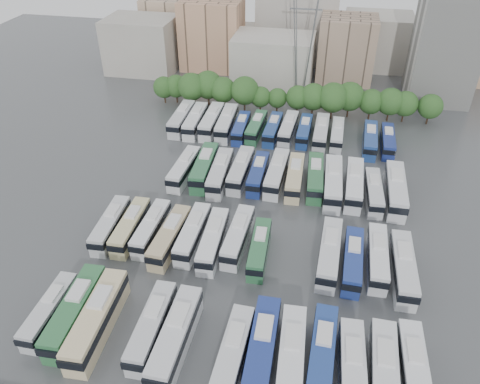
% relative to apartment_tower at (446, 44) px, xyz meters
% --- Properties ---
extents(ground, '(220.00, 220.00, 0.00)m').
position_rel_apartment_tower_xyz_m(ground, '(-34.00, -58.00, -13.00)').
color(ground, '#424447').
rests_on(ground, ground).
extents(tree_line, '(65.03, 8.17, 8.32)m').
position_rel_apartment_tower_xyz_m(tree_line, '(-34.21, -15.91, -8.46)').
color(tree_line, black).
rests_on(tree_line, ground).
extents(city_buildings, '(102.00, 35.00, 20.00)m').
position_rel_apartment_tower_xyz_m(city_buildings, '(-41.46, 13.86, -5.13)').
color(city_buildings, '#9E998E').
rests_on(city_buildings, ground).
extents(apartment_tower, '(14.00, 14.00, 26.00)m').
position_rel_apartment_tower_xyz_m(apartment_tower, '(0.00, 0.00, 0.00)').
color(apartment_tower, silver).
rests_on(apartment_tower, ground).
extents(electricity_pylon, '(9.00, 6.91, 33.83)m').
position_rel_apartment_tower_xyz_m(electricity_pylon, '(-32.00, -8.00, 5.66)').
color(electricity_pylon, slate).
rests_on(electricity_pylon, ground).
extents(bus_r0_s0, '(2.41, 10.83, 3.40)m').
position_rel_apartment_tower_xyz_m(bus_r0_s0, '(-55.51, -81.13, -11.33)').
color(bus_r0_s0, silver).
rests_on(bus_r0_s0, ground).
extents(bus_r0_s1, '(3.42, 13.24, 4.12)m').
position_rel_apartment_tower_xyz_m(bus_r0_s1, '(-52.17, -80.86, -10.98)').
color(bus_r0_s1, '#2F6E3F').
rests_on(bus_r0_s1, ground).
extents(bus_r0_s2, '(3.54, 13.80, 4.30)m').
position_rel_apartment_tower_xyz_m(bus_r0_s2, '(-48.99, -81.53, -10.89)').
color(bus_r0_s2, beige).
rests_on(bus_r0_s2, ground).
extents(bus_r0_s4, '(2.81, 12.08, 3.78)m').
position_rel_apartment_tower_xyz_m(bus_r0_s4, '(-42.32, -81.02, -11.14)').
color(bus_r0_s4, silver).
rests_on(bus_r0_s4, ground).
extents(bus_r0_s5, '(3.01, 13.17, 4.12)m').
position_rel_apartment_tower_xyz_m(bus_r0_s5, '(-39.05, -82.00, -10.98)').
color(bus_r0_s5, silver).
rests_on(bus_r0_s5, ground).
extents(bus_r0_s7, '(2.99, 12.26, 3.83)m').
position_rel_apartment_tower_xyz_m(bus_r0_s7, '(-32.16, -83.08, -11.12)').
color(bus_r0_s7, silver).
rests_on(bus_r0_s7, ground).
extents(bus_r0_s8, '(3.13, 13.23, 4.13)m').
position_rel_apartment_tower_xyz_m(bus_r0_s8, '(-29.07, -81.82, -10.97)').
color(bus_r0_s8, navy).
rests_on(bus_r0_s8, ground).
extents(bus_r0_s9, '(3.38, 13.04, 4.06)m').
position_rel_apartment_tower_xyz_m(bus_r0_s9, '(-25.74, -82.40, -11.01)').
color(bus_r0_s9, white).
rests_on(bus_r0_s9, ground).
extents(bus_r0_s10, '(3.07, 12.33, 3.84)m').
position_rel_apartment_tower_xyz_m(bus_r0_s10, '(-22.45, -81.02, -11.11)').
color(bus_r0_s10, navy).
rests_on(bus_r0_s10, ground).
extents(bus_r0_s11, '(3.20, 12.45, 3.88)m').
position_rel_apartment_tower_xyz_m(bus_r0_s11, '(-19.14, -82.66, -11.10)').
color(bus_r0_s11, silver).
rests_on(bus_r0_s11, ground).
extents(bus_r0_s12, '(3.07, 12.92, 4.04)m').
position_rel_apartment_tower_xyz_m(bus_r0_s12, '(-15.89, -82.43, -11.02)').
color(bus_r0_s12, silver).
rests_on(bus_r0_s12, ground).
extents(bus_r0_s13, '(2.88, 12.07, 3.77)m').
position_rel_apartment_tower_xyz_m(bus_r0_s13, '(-12.67, -81.25, -11.15)').
color(bus_r0_s13, white).
rests_on(bus_r0_s13, ground).
extents(bus_r1_s0, '(3.11, 11.64, 3.62)m').
position_rel_apartment_tower_xyz_m(bus_r1_s0, '(-55.21, -64.08, -11.22)').
color(bus_r1_s0, silver).
rests_on(bus_r1_s0, ground).
extents(bus_r1_s1, '(2.80, 11.63, 3.63)m').
position_rel_apartment_tower_xyz_m(bus_r1_s1, '(-52.07, -63.91, -11.22)').
color(bus_r1_s1, beige).
rests_on(bus_r1_s1, ground).
extents(bus_r1_s2, '(2.64, 11.38, 3.56)m').
position_rel_apartment_tower_xyz_m(bus_r1_s2, '(-48.90, -63.58, -11.25)').
color(bus_r1_s2, silver).
rests_on(bus_r1_s2, ground).
extents(bus_r1_s3, '(3.24, 12.18, 3.78)m').
position_rel_apartment_tower_xyz_m(bus_r1_s3, '(-45.45, -65.04, -11.14)').
color(bus_r1_s3, tan).
rests_on(bus_r1_s3, ground).
extents(bus_r1_s4, '(2.70, 11.88, 3.72)m').
position_rel_apartment_tower_xyz_m(bus_r1_s4, '(-42.39, -63.69, -11.17)').
color(bus_r1_s4, white).
rests_on(bus_r1_s4, ground).
extents(bus_r1_s5, '(3.05, 12.15, 3.78)m').
position_rel_apartment_tower_xyz_m(bus_r1_s5, '(-39.07, -64.56, -11.14)').
color(bus_r1_s5, white).
rests_on(bus_r1_s5, ground).
extents(bus_r1_s6, '(3.00, 11.94, 3.72)m').
position_rel_apartment_tower_xyz_m(bus_r1_s6, '(-35.72, -62.91, -11.17)').
color(bus_r1_s6, silver).
rests_on(bus_r1_s6, ground).
extents(bus_r1_s7, '(2.84, 11.07, 3.44)m').
position_rel_apartment_tower_xyz_m(bus_r1_s7, '(-32.21, -64.82, -11.31)').
color(bus_r1_s7, '#2E6C41').
rests_on(bus_r1_s7, ground).
extents(bus_r1_s10, '(3.21, 12.76, 3.97)m').
position_rel_apartment_tower_xyz_m(bus_r1_s10, '(-22.40, -64.10, -11.05)').
color(bus_r1_s10, silver).
rests_on(bus_r1_s10, ground).
extents(bus_r1_s11, '(2.91, 11.68, 3.64)m').
position_rel_apartment_tower_xyz_m(bus_r1_s11, '(-19.17, -64.80, -11.21)').
color(bus_r1_s11, navy).
rests_on(bus_r1_s11, ground).
extents(bus_r1_s12, '(2.67, 11.83, 3.70)m').
position_rel_apartment_tower_xyz_m(bus_r1_s12, '(-15.80, -63.48, -11.18)').
color(bus_r1_s12, white).
rests_on(bus_r1_s12, ground).
extents(bus_r1_s13, '(2.92, 12.62, 3.95)m').
position_rel_apartment_tower_xyz_m(bus_r1_s13, '(-12.49, -65.07, -11.06)').
color(bus_r1_s13, silver).
rests_on(bus_r1_s13, ground).
extents(bus_r2_s2, '(3.10, 11.99, 3.73)m').
position_rel_apartment_tower_xyz_m(bus_r2_s2, '(-49.02, -46.46, -11.17)').
color(bus_r2_s2, silver).
rests_on(bus_r2_s2, ground).
extents(bus_r2_s3, '(3.41, 13.12, 4.08)m').
position_rel_apartment_tower_xyz_m(bus_r2_s3, '(-45.49, -45.56, -11.00)').
color(bus_r2_s3, '#2E6C43').
rests_on(bus_r2_s3, ground).
extents(bus_r2_s4, '(3.28, 12.77, 3.97)m').
position_rel_apartment_tower_xyz_m(bus_r2_s4, '(-42.32, -46.73, -11.05)').
color(bus_r2_s4, silver).
rests_on(bus_r2_s4, ground).
extents(bus_r2_s5, '(2.92, 12.35, 3.86)m').
position_rel_apartment_tower_xyz_m(bus_r2_s5, '(-38.94, -44.96, -11.11)').
color(bus_r2_s5, silver).
rests_on(bus_r2_s5, ground).
extents(bus_r2_s6, '(2.52, 11.38, 3.57)m').
position_rel_apartment_tower_xyz_m(bus_r2_s6, '(-35.73, -45.35, -11.25)').
color(bus_r2_s6, navy).
rests_on(bus_r2_s6, ground).
extents(bus_r2_s7, '(3.15, 12.73, 3.97)m').
position_rel_apartment_tower_xyz_m(bus_r2_s7, '(-32.48, -44.86, -11.05)').
color(bus_r2_s7, silver).
rests_on(bus_r2_s7, ground).
extents(bus_r2_s8, '(2.95, 12.18, 3.80)m').
position_rel_apartment_tower_xyz_m(bus_r2_s8, '(-29.22, -45.35, -11.13)').
color(bus_r2_s8, '#CEBD8E').
rests_on(bus_r2_s8, ground).
extents(bus_r2_s9, '(3.32, 12.51, 3.89)m').
position_rel_apartment_tower_xyz_m(bus_r2_s9, '(-25.74, -44.74, -11.09)').
color(bus_r2_s9, '#2C673C').
rests_on(bus_r2_s9, ground).
extents(bus_r2_s10, '(3.28, 13.54, 4.23)m').
position_rel_apartment_tower_xyz_m(bus_r2_s10, '(-22.64, -46.12, -10.93)').
color(bus_r2_s10, silver).
rests_on(bus_r2_s10, ground).
extents(bus_r2_s11, '(3.10, 13.03, 4.07)m').
position_rel_apartment_tower_xyz_m(bus_r2_s11, '(-19.08, -45.78, -11.00)').
color(bus_r2_s11, white).
rests_on(bus_r2_s11, ground).
extents(bus_r2_s12, '(2.96, 11.38, 3.54)m').
position_rel_apartment_tower_xyz_m(bus_r2_s12, '(-15.80, -47.10, -11.26)').
color(bus_r2_s12, silver).
rests_on(bus_r2_s12, ground).
extents(bus_r2_s13, '(3.13, 13.68, 4.28)m').
position_rel_apartment_tower_xyz_m(bus_r2_s13, '(-12.28, -46.29, -10.90)').
color(bus_r2_s13, silver).
rests_on(bus_r2_s13, ground).
extents(bus_r3_s0, '(2.98, 12.85, 4.02)m').
position_rel_apartment_tower_xyz_m(bus_r3_s0, '(-55.46, -27.33, -11.03)').
color(bus_r3_s0, silver).
rests_on(bus_r3_s0, ground).
extents(bus_r3_s1, '(3.11, 12.71, 3.96)m').
position_rel_apartment_tower_xyz_m(bus_r3_s1, '(-52.29, -27.68, -11.05)').
color(bus_r3_s1, silver).
rests_on(bus_r3_s1, ground).
extents(bus_r3_s2, '(2.91, 12.94, 4.05)m').
position_rel_apartment_tower_xyz_m(bus_r3_s2, '(-48.83, -27.24, -11.01)').
color(bus_r3_s2, silver).
rests_on(bus_r3_s2, ground).
extents(bus_r3_s3, '(3.28, 13.05, 4.07)m').
position_rel_apartment_tower_xyz_m(bus_r3_s3, '(-45.54, -27.45, -11.00)').
color(bus_r3_s3, silver).
rests_on(bus_r3_s3, ground).
extents(bus_r3_s4, '(2.70, 11.03, 3.44)m').
position_rel_apartment_tower_xyz_m(bus_r3_s4, '(-42.22, -28.50, -11.31)').
color(bus_r3_s4, navy).
rests_on(bus_r3_s4, ground).
extents(bus_r3_s5, '(3.05, 11.53, 3.58)m').
position_rel_apartment_tower_xyz_m(bus_r3_s5, '(-39.13, -27.69, -11.24)').
color(bus_r3_s5, '#2E6D45').
rests_on(bus_r3_s5, ground).
extents(bus_r3_s6, '(2.88, 11.44, 3.56)m').
position_rel_apartment_tower_xyz_m(bus_r3_s6, '(-35.63, -27.83, -11.25)').
color(bus_r3_s6, navy).
rests_on(bus_r3_s6, ground).
extents(bus_r3_s7, '(3.19, 11.99, 3.72)m').
position_rel_apartment_tower_xyz_m(bus_r3_s7, '(-32.48, -27.13, -11.17)').
color(bus_r3_s7, silver).
rests_on(bus_r3_s7, ground).
extents(bus_r3_s8, '(2.62, 11.13, 3.48)m').
position_rel_apartment_tower_xyz_m(bus_r3_s8, '(-29.15, -27.21, -11.29)').
color(bus_r3_s8, navy).
rests_on(bus_r3_s8, ground).
extents(bus_r3_s9, '(2.86, 12.39, 3.88)m').
position_rel_apartment_tower_xyz_m(bus_r3_s9, '(-25.73, -27.69, -11.10)').
color(bus_r3_s9, silver).
rests_on(bus_r3_s9, ground).
extents(bus_r3_s10, '(2.57, 11.11, 3.47)m').
position_rel_apartment_tower_xyz_m(bus_r3_s10, '(-22.49, -27.44, -11.29)').
color(bus_r3_s10, silver).
rests_on(bus_r3_s10, ground).
extents(bus_r3_s12, '(3.02, 12.08, 3.77)m').
position_rel_apartment_tower_xyz_m(bus_r3_s12, '(-15.98, -28.77, -11.15)').
color(bus_r3_s12, navy).
rests_on(bus_r3_s12, ground).
extents(bus_r3_s13, '(2.57, 11.14, 3.49)m').
position_rel_apartment_tower_xyz_m(bus_r3_s13, '(-12.51, -28.33, -11.29)').
color(bus_r3_s13, navy).
rests_on(bus_r3_s13, ground).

